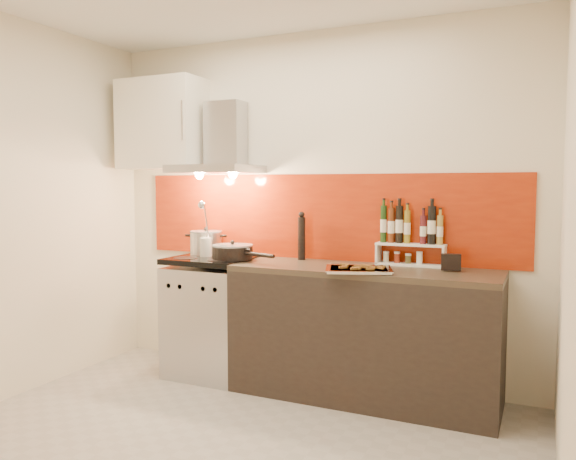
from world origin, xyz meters
The scene contains 15 objects.
floor centered at (0.00, 0.00, 0.00)m, with size 3.40×3.40×0.00m, color #9E9991.
back_wall centered at (0.00, 1.40, 1.30)m, with size 3.40×0.02×2.60m, color silver.
right_wall centered at (1.70, 0.00, 1.30)m, with size 0.02×2.80×2.60m, color silver.
backsplash centered at (0.05, 1.39, 1.22)m, with size 3.00×0.02×0.64m, color maroon.
range_stove centered at (-0.70, 1.10, 0.44)m, with size 0.60×0.60×0.91m.
counter centered at (0.50, 1.10, 0.45)m, with size 1.80×0.60×0.90m.
range_hood centered at (-0.70, 1.24, 1.74)m, with size 0.62×0.50×0.61m.
upper_cabinet centered at (-1.25, 1.22, 1.95)m, with size 0.70×0.35×0.72m, color white.
stock_pot centered at (-0.85, 1.24, 1.00)m, with size 0.25×0.25×0.22m.
saute_pan centered at (-0.50, 1.05, 0.96)m, with size 0.57×0.31×0.14m.
utensil_jar centered at (-0.76, 1.09, 1.03)m, with size 0.09×0.14×0.44m.
pepper_mill centered at (-0.05, 1.30, 1.07)m, with size 0.06×0.06×0.36m.
step_shelf centered at (0.76, 1.32, 1.09)m, with size 0.48×0.13×0.42m.
caddy_box centered at (1.06, 1.17, 0.96)m, with size 0.12×0.05×0.11m, color black.
baking_tray centered at (0.52, 0.91, 0.92)m, with size 0.50×0.45×0.03m.
Camera 1 is at (1.60, -2.54, 1.45)m, focal length 35.00 mm.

